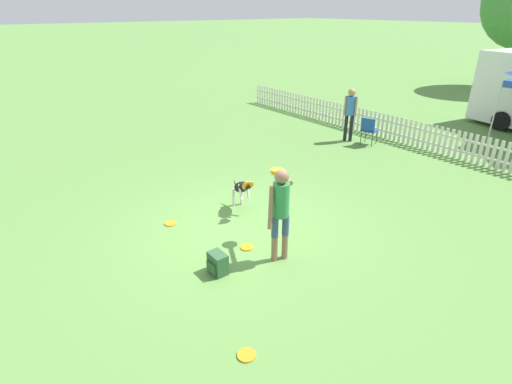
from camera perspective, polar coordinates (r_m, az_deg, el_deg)
The scene contains 10 objects.
ground_plane at distance 7.99m, azimuth -1.59°, elevation -5.57°, with size 240.00×240.00×0.00m, color #5B8C42.
handler_person at distance 6.68m, azimuth 3.50°, elevation -1.64°, with size 0.91×0.87×1.70m.
leaping_dog at distance 8.52m, azimuth -2.06°, elevation 0.64°, with size 1.03×0.47×0.88m.
frisbee_near_handler at distance 8.41m, azimuth -12.10°, elevation -4.40°, with size 0.24×0.24×0.02m.
frisbee_near_dog at distance 5.51m, azimuth -1.37°, elevation -22.25°, with size 0.24×0.24×0.02m.
frisbee_midfield at distance 7.46m, azimuth -1.31°, elevation -7.89°, with size 0.24×0.24×0.02m.
backpack_on_grass at distance 6.77m, azimuth -5.52°, elevation -10.11°, with size 0.34×0.26×0.37m.
picket_fence at distance 13.23m, azimuth 25.45°, elevation 6.53°, with size 18.40×0.04×0.83m.
folding_chair_blue_left at distance 13.34m, azimuth 15.82°, elevation 8.71°, with size 0.55×0.57×0.90m.
spectator_standing at distance 13.48m, azimuth 13.31°, elevation 11.39°, with size 0.38×0.27×1.72m.
Camera 1 is at (5.59, -4.02, 4.05)m, focal length 28.00 mm.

